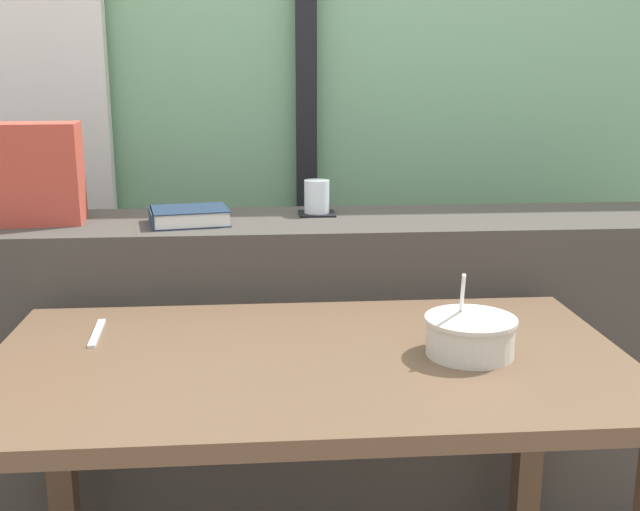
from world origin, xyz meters
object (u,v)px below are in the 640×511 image
(juice_glass, at_px, (317,198))
(throw_pillow, at_px, (17,174))
(coaster_square, at_px, (317,214))
(fork_utensil, at_px, (97,333))
(soup_bowl, at_px, (470,336))
(closed_book, at_px, (188,216))
(breakfast_table, at_px, (308,404))

(juice_glass, xyz_separation_m, throw_pillow, (-0.78, -0.06, 0.08))
(coaster_square, relative_size, fork_utensil, 0.59)
(soup_bowl, bearing_deg, throw_pillow, 148.71)
(coaster_square, height_order, closed_book, closed_book)
(closed_book, height_order, soup_bowl, closed_book)
(coaster_square, height_order, throw_pillow, throw_pillow)
(coaster_square, relative_size, throw_pillow, 0.31)
(closed_book, relative_size, soup_bowl, 1.25)
(coaster_square, distance_m, juice_glass, 0.04)
(closed_book, height_order, fork_utensil, closed_book)
(soup_bowl, bearing_deg, juice_glass, 109.85)
(fork_utensil, bearing_deg, coaster_square, 41.21)
(soup_bowl, height_order, fork_utensil, soup_bowl)
(juice_glass, distance_m, soup_bowl, 0.75)
(juice_glass, relative_size, throw_pillow, 0.28)
(throw_pillow, xyz_separation_m, fork_utensil, (0.27, -0.45, -0.28))
(breakfast_table, distance_m, closed_book, 0.69)
(breakfast_table, height_order, closed_book, closed_book)
(breakfast_table, relative_size, fork_utensil, 7.40)
(closed_book, height_order, throw_pillow, throw_pillow)
(coaster_square, distance_m, fork_utensil, 0.74)
(throw_pillow, relative_size, soup_bowl, 1.77)
(coaster_square, distance_m, soup_bowl, 0.74)
(coaster_square, distance_m, throw_pillow, 0.80)
(closed_book, distance_m, soup_bowl, 0.85)
(coaster_square, xyz_separation_m, throw_pillow, (-0.78, -0.06, 0.13))
(fork_utensil, bearing_deg, juice_glass, 41.21)
(coaster_square, height_order, juice_glass, juice_glass)
(breakfast_table, xyz_separation_m, soup_bowl, (0.32, -0.02, 0.14))
(breakfast_table, bearing_deg, fork_utensil, 159.98)
(juice_glass, bearing_deg, breakfast_table, -95.92)
(breakfast_table, height_order, juice_glass, juice_glass)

